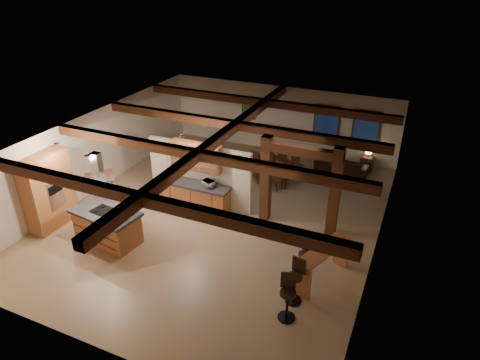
# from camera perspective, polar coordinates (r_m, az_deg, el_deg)

# --- Properties ---
(ground) EXTENTS (12.00, 12.00, 0.00)m
(ground) POSITION_cam_1_polar(r_m,az_deg,el_deg) (14.36, -2.64, -4.75)
(ground) COLOR tan
(ground) RESTS_ON ground
(room_walls) EXTENTS (12.00, 12.00, 12.00)m
(room_walls) POSITION_cam_1_polar(r_m,az_deg,el_deg) (13.50, -2.80, 1.66)
(room_walls) COLOR beige
(room_walls) RESTS_ON ground
(ceiling_beams) EXTENTS (10.00, 12.00, 0.28)m
(ceiling_beams) POSITION_cam_1_polar(r_m,az_deg,el_deg) (13.10, -2.90, 5.52)
(ceiling_beams) COLOR #421F10
(ceiling_beams) RESTS_ON room_walls
(timber_posts) EXTENTS (2.50, 0.30, 2.90)m
(timber_posts) POSITION_cam_1_polar(r_m,az_deg,el_deg) (13.11, 8.01, 0.51)
(timber_posts) COLOR #421F10
(timber_posts) RESTS_ON ground
(partition_wall) EXTENTS (3.80, 0.18, 2.20)m
(partition_wall) POSITION_cam_1_polar(r_m,az_deg,el_deg) (14.62, -5.38, 0.73)
(partition_wall) COLOR beige
(partition_wall) RESTS_ON ground
(pantry_cabinet) EXTENTS (0.67, 1.60, 2.40)m
(pantry_cabinet) POSITION_cam_1_polar(r_m,az_deg,el_deg) (14.60, -24.18, -1.35)
(pantry_cabinet) COLOR #A86D36
(pantry_cabinet) RESTS_ON ground
(back_counter) EXTENTS (2.50, 0.66, 0.94)m
(back_counter) POSITION_cam_1_polar(r_m,az_deg,el_deg) (14.62, -6.01, -2.09)
(back_counter) COLOR #A86D36
(back_counter) RESTS_ON ground
(upper_display_cabinet) EXTENTS (1.80, 0.36, 0.95)m
(upper_display_cabinet) POSITION_cam_1_polar(r_m,az_deg,el_deg) (14.15, -5.88, 3.13)
(upper_display_cabinet) COLOR #A86D36
(upper_display_cabinet) RESTS_ON partition_wall
(range_hood) EXTENTS (1.10, 1.10, 1.40)m
(range_hood) POSITION_cam_1_polar(r_m,az_deg,el_deg) (12.88, -18.04, -1.10)
(range_hood) COLOR silver
(range_hood) RESTS_ON room_walls
(back_windows) EXTENTS (2.70, 0.07, 1.70)m
(back_windows) POSITION_cam_1_polar(r_m,az_deg,el_deg) (18.05, 13.91, 6.75)
(back_windows) COLOR #421F10
(back_windows) RESTS_ON room_walls
(framed_art) EXTENTS (0.65, 0.05, 0.85)m
(framed_art) POSITION_cam_1_polar(r_m,az_deg,el_deg) (19.12, 1.17, 9.35)
(framed_art) COLOR #421F10
(framed_art) RESTS_ON room_walls
(recessed_cans) EXTENTS (3.16, 2.46, 0.03)m
(recessed_cans) POSITION_cam_1_polar(r_m,az_deg,el_deg) (12.92, -16.98, 4.52)
(recessed_cans) COLOR silver
(recessed_cans) RESTS_ON room_walls
(kitchen_island) EXTENTS (2.20, 1.37, 1.03)m
(kitchen_island) POSITION_cam_1_polar(r_m,az_deg,el_deg) (13.50, -17.27, -5.82)
(kitchen_island) COLOR #A86D36
(kitchen_island) RESTS_ON ground
(dining_table) EXTENTS (2.18, 1.66, 0.68)m
(dining_table) POSITION_cam_1_polar(r_m,az_deg,el_deg) (16.61, 4.62, 1.27)
(dining_table) COLOR #3B190E
(dining_table) RESTS_ON ground
(sofa) EXTENTS (2.13, 0.95, 0.61)m
(sofa) POSITION_cam_1_polar(r_m,az_deg,el_deg) (17.61, 13.42, 2.03)
(sofa) COLOR black
(sofa) RESTS_ON ground
(microwave) EXTENTS (0.47, 0.39, 0.23)m
(microwave) POSITION_cam_1_polar(r_m,az_deg,el_deg) (14.10, -4.22, -0.49)
(microwave) COLOR silver
(microwave) RESTS_ON back_counter
(bar_counter) EXTENTS (1.15, 1.99, 1.02)m
(bar_counter) POSITION_cam_1_polar(r_m,az_deg,el_deg) (11.53, 11.12, -10.29)
(bar_counter) COLOR #A86D36
(bar_counter) RESTS_ON ground
(side_table) EXTENTS (0.49, 0.49, 0.58)m
(side_table) POSITION_cam_1_polar(r_m,az_deg,el_deg) (18.01, 16.56, 2.17)
(side_table) COLOR #421F10
(side_table) RESTS_ON ground
(table_lamp) EXTENTS (0.26, 0.26, 0.31)m
(table_lamp) POSITION_cam_1_polar(r_m,az_deg,el_deg) (17.81, 16.77, 3.65)
(table_lamp) COLOR black
(table_lamp) RESTS_ON side_table
(bar_stool_a) EXTENTS (0.45, 0.46, 1.23)m
(bar_stool_a) POSITION_cam_1_polar(r_m,az_deg,el_deg) (10.41, 6.37, -15.22)
(bar_stool_a) COLOR black
(bar_stool_a) RESTS_ON ground
(bar_stool_b) EXTENTS (0.43, 0.45, 1.22)m
(bar_stool_b) POSITION_cam_1_polar(r_m,az_deg,el_deg) (10.86, 7.39, -13.17)
(bar_stool_b) COLOR black
(bar_stool_b) RESTS_ON ground
(bar_stool_c) EXTENTS (0.37, 0.38, 1.06)m
(bar_stool_c) POSITION_cam_1_polar(r_m,az_deg,el_deg) (11.75, 8.63, -10.19)
(bar_stool_c) COLOR black
(bar_stool_c) RESTS_ON ground
(dining_chairs) EXTENTS (2.12, 2.12, 1.08)m
(dining_chairs) POSITION_cam_1_polar(r_m,az_deg,el_deg) (16.52, 4.65, 1.93)
(dining_chairs) COLOR #421F10
(dining_chairs) RESTS_ON ground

